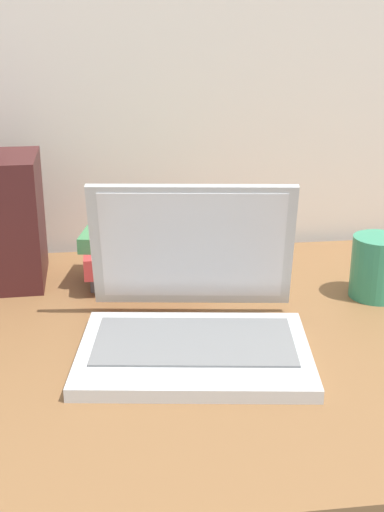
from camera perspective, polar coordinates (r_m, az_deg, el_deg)
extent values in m
cube|color=brown|center=(0.98, 0.40, -7.44)|extent=(1.60, 0.76, 0.03)
cube|color=silver|center=(0.90, 0.19, -8.38)|extent=(0.34, 0.26, 0.02)
cube|color=slate|center=(0.91, 0.20, -7.35)|extent=(0.29, 0.18, 0.00)
cube|color=silver|center=(0.98, 0.26, 0.85)|extent=(0.30, 0.09, 0.20)
cube|color=white|center=(0.97, 0.26, 0.81)|extent=(0.27, 0.08, 0.17)
cylinder|color=#338C66|center=(1.12, 15.75, -0.93)|extent=(0.09, 0.09, 0.10)
cylinder|color=brown|center=(1.10, 15.97, 1.27)|extent=(0.08, 0.08, 0.00)
cube|color=#595960|center=(1.15, -4.08, -1.45)|extent=(0.19, 0.14, 0.03)
cube|color=#B23333|center=(1.14, -4.12, 0.13)|extent=(0.21, 0.14, 0.04)
cube|color=#3F7F4C|center=(1.13, -4.16, 1.60)|extent=(0.22, 0.15, 0.03)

